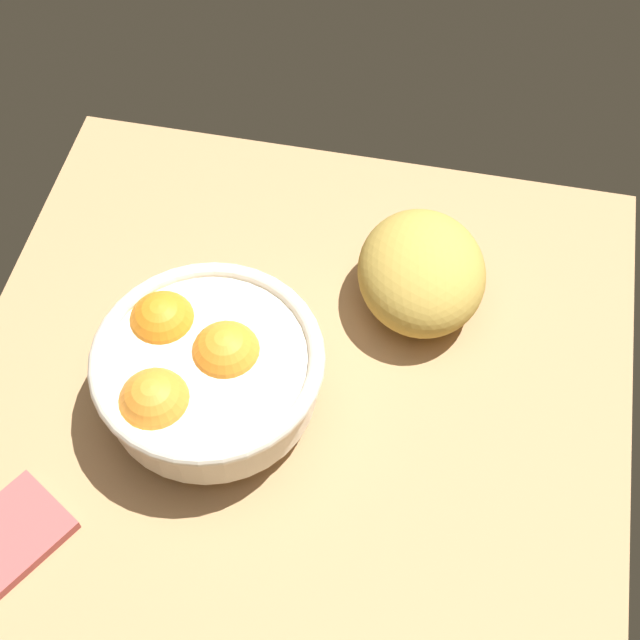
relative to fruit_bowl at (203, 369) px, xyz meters
The scene contains 4 objects.
ground_plane 11.96cm from the fruit_bowl, 122.25° to the right, with size 81.11×66.37×3.00cm, color #A97F53.
fruit_bowl is the anchor object (origin of this frame).
bread_loaf 24.75cm from the fruit_bowl, 48.59° to the right, with size 15.22×13.16×9.08cm, color #B99740.
napkin_folded 23.67cm from the fruit_bowl, 141.86° to the left, with size 11.58×7.69×1.17cm, color #AC4C4A.
Camera 1 is at (-37.52, -11.77, 81.74)cm, focal length 52.83 mm.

